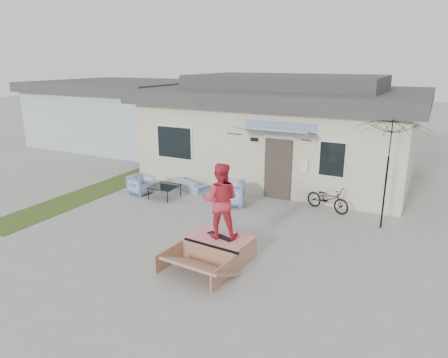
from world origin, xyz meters
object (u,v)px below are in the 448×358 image
at_px(skate_ramp, 219,247).
at_px(coffee_table, 165,192).
at_px(armchair_right, 231,192).
at_px(skateboard, 220,236).
at_px(bicycle, 328,196).
at_px(skater, 220,199).
at_px(loveseat, 191,183).
at_px(patio_umbrella, 387,169).
at_px(armchair_left, 141,184).

bearing_deg(skate_ramp, coffee_table, 145.77).
relative_size(armchair_right, skateboard, 1.13).
bearing_deg(skateboard, armchair_right, 129.81).
distance_m(bicycle, skater, 4.74).
distance_m(armchair_right, skateboard, 3.69).
bearing_deg(skater, coffee_table, -59.31).
distance_m(loveseat, armchair_right, 2.17).
bearing_deg(loveseat, skate_ramp, 148.15).
bearing_deg(skateboard, skate_ramp, -77.35).
height_order(coffee_table, bicycle, bicycle).
bearing_deg(armchair_right, skate_ramp, 1.64).
bearing_deg(patio_umbrella, skate_ramp, -131.55).
bearing_deg(patio_umbrella, coffee_table, -174.71).
bearing_deg(armchair_left, bicycle, -69.60).
relative_size(loveseat, skateboard, 1.90).
bearing_deg(bicycle, coffee_table, 122.35).
bearing_deg(armchair_right, patio_umbrella, 72.56).
height_order(loveseat, armchair_right, armchair_right).
distance_m(skate_ramp, skater, 1.22).
bearing_deg(skateboard, coffee_table, 158.90).
bearing_deg(loveseat, coffee_table, 92.90).
xyz_separation_m(coffee_table, bicycle, (5.34, 1.36, 0.26)).
bearing_deg(bicycle, armchair_left, 120.06).
relative_size(coffee_table, bicycle, 0.60).
xyz_separation_m(bicycle, skate_ramp, (-1.57, -4.41, -0.23)).
bearing_deg(skateboard, bicycle, 87.65).
bearing_deg(armchair_left, patio_umbrella, -77.00).
bearing_deg(coffee_table, armchair_right, 9.78).
height_order(armchair_left, coffee_table, armchair_left).
relative_size(armchair_right, bicycle, 0.59).
bearing_deg(skate_ramp, patio_umbrella, 53.19).
distance_m(armchair_right, patio_umbrella, 4.87).
distance_m(loveseat, patio_umbrella, 6.90).
bearing_deg(skate_ramp, bicycle, 75.16).
distance_m(loveseat, armchair_left, 1.81).
bearing_deg(armchair_right, loveseat, -131.08).
distance_m(coffee_table, bicycle, 5.52).
bearing_deg(armchair_left, coffee_table, -81.91).
bearing_deg(bicycle, patio_umbrella, -94.25).
bearing_deg(skater, armchair_left, -52.84).
bearing_deg(armchair_right, skateboard, 1.99).
distance_m(armchair_left, bicycle, 6.52).
distance_m(coffee_table, skater, 4.98).
height_order(armchair_right, skater, skater).
distance_m(patio_umbrella, skateboard, 5.06).
distance_m(armchair_left, patio_umbrella, 8.24).
xyz_separation_m(loveseat, skate_ramp, (3.43, -4.23, -0.04)).
bearing_deg(patio_umbrella, skateboard, -131.90).
xyz_separation_m(armchair_left, patio_umbrella, (8.10, 0.65, 1.37)).
bearing_deg(coffee_table, loveseat, 73.84).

